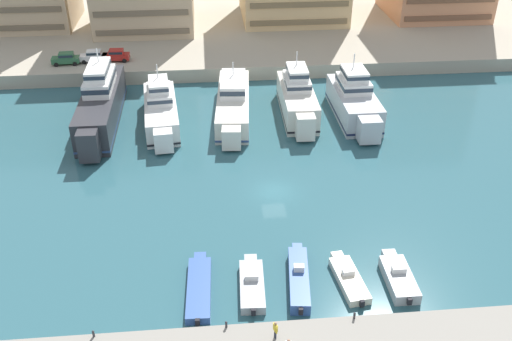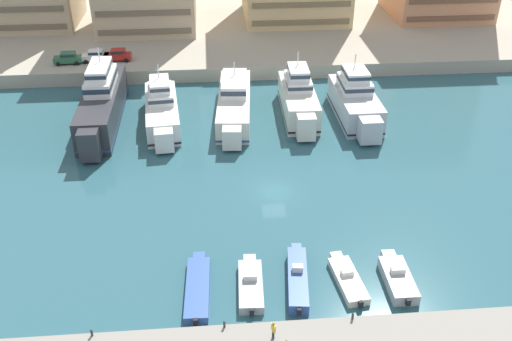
{
  "view_description": "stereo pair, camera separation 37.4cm",
  "coord_description": "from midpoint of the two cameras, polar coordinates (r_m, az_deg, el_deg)",
  "views": [
    {
      "loc": [
        -6.55,
        -49.88,
        33.69
      ],
      "look_at": [
        -1.93,
        0.39,
        2.5
      ],
      "focal_mm": 40.0,
      "sensor_mm": 36.0,
      "label": 1
    },
    {
      "loc": [
        -6.18,
        -49.91,
        33.69
      ],
      "look_at": [
        -1.93,
        0.39,
        2.5
      ],
      "focal_mm": 40.0,
      "sensor_mm": 36.0,
      "label": 2
    }
  ],
  "objects": [
    {
      "name": "motorboat_grey_center",
      "position": [
        50.65,
        13.84,
        -10.33
      ],
      "size": [
        2.2,
        6.41,
        1.52
      ],
      "color": "#9EA3A8",
      "rests_on": "ground"
    },
    {
      "name": "yacht_white_left",
      "position": [
        74.36,
        -9.64,
        6.02
      ],
      "size": [
        5.21,
        16.46,
        7.36
      ],
      "color": "white",
      "rests_on": "ground"
    },
    {
      "name": "pedestrian_mid_deck",
      "position": [
        43.78,
        1.7,
        -15.55
      ],
      "size": [
        0.33,
        0.61,
        1.61
      ],
      "color": "#282D3D",
      "rests_on": "pier_dock"
    },
    {
      "name": "yacht_silver_center",
      "position": [
        76.1,
        9.68,
        6.87
      ],
      "size": [
        4.91,
        15.89,
        8.03
      ],
      "color": "silver",
      "rests_on": "ground"
    },
    {
      "name": "motorboat_cream_center_left",
      "position": [
        49.95,
        9.03,
        -10.62
      ],
      "size": [
        2.52,
        6.67,
        1.16
      ],
      "color": "beige",
      "rests_on": "ground"
    },
    {
      "name": "bollard_east_mid",
      "position": [
        46.17,
        9.58,
        -14.09
      ],
      "size": [
        0.2,
        0.2,
        0.61
      ],
      "color": "#2D2D33",
      "rests_on": "pier_dock"
    },
    {
      "name": "car_white_left",
      "position": [
        91.76,
        -16.05,
        10.98
      ],
      "size": [
        4.15,
        2.01,
        1.8
      ],
      "color": "white",
      "rests_on": "quay_promenade"
    },
    {
      "name": "bollard_west_mid",
      "position": [
        45.01,
        -3.24,
        -15.1
      ],
      "size": [
        0.2,
        0.2,
        0.61
      ],
      "color": "#2D2D33",
      "rests_on": "pier_dock"
    },
    {
      "name": "bollard_west",
      "position": [
        46.02,
        -16.19,
        -15.37
      ],
      "size": [
        0.2,
        0.2,
        0.61
      ],
      "color": "#2D2D33",
      "rests_on": "pier_dock"
    },
    {
      "name": "car_red_mid_left",
      "position": [
        91.27,
        -13.95,
        11.17
      ],
      "size": [
        4.14,
        2.0,
        1.8
      ],
      "color": "red",
      "rests_on": "quay_promenade"
    },
    {
      "name": "car_green_far_left",
      "position": [
        91.99,
        -18.59,
        10.61
      ],
      "size": [
        4.18,
        2.08,
        1.8
      ],
      "color": "#2D6642",
      "rests_on": "quay_promenade"
    },
    {
      "name": "motorboat_grey_left",
      "position": [
        48.76,
        -0.64,
        -11.31
      ],
      "size": [
        2.29,
        7.0,
        1.33
      ],
      "color": "#9EA3A8",
      "rests_on": "ground"
    },
    {
      "name": "ground_plane",
      "position": [
        60.54,
        1.68,
        -2.12
      ],
      "size": [
        400.0,
        400.0,
        0.0
      ],
      "primitive_type": "plane",
      "color": "#2D5B66"
    },
    {
      "name": "motorboat_blue_far_left",
      "position": [
        48.8,
        -5.94,
        -11.57
      ],
      "size": [
        2.19,
        8.42,
        0.81
      ],
      "color": "#33569E",
      "rests_on": "ground"
    },
    {
      "name": "yacht_charcoal_far_left",
      "position": [
        76.15,
        -15.41,
        6.53
      ],
      "size": [
        4.24,
        21.7,
        9.04
      ],
      "color": "#333338",
      "rests_on": "ground"
    },
    {
      "name": "quay_promenade",
      "position": [
        119.84,
        -2.09,
        15.88
      ],
      "size": [
        180.0,
        70.0,
        2.07
      ],
      "primitive_type": "cube",
      "color": "#ADA38E",
      "rests_on": "ground"
    },
    {
      "name": "yacht_ivory_mid_left",
      "position": [
        75.75,
        -2.44,
        6.84
      ],
      "size": [
        5.49,
        19.84,
        6.5
      ],
      "color": "silver",
      "rests_on": "ground"
    },
    {
      "name": "yacht_ivory_center_left",
      "position": [
        75.89,
        4.03,
        7.19
      ],
      "size": [
        4.41,
        15.97,
        8.02
      ],
      "color": "silver",
      "rests_on": "ground"
    },
    {
      "name": "motorboat_blue_mid_left",
      "position": [
        49.25,
        4.07,
        -10.67
      ],
      "size": [
        2.45,
        8.3,
        1.61
      ],
      "color": "#33569E",
      "rests_on": "ground"
    }
  ]
}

